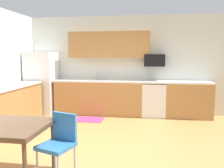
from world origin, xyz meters
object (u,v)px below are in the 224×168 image
Objects in this scene: refrigerator at (42,83)px; oven_range at (154,99)px; microwave at (154,60)px; chair_near_table at (59,140)px.

refrigerator is 1.88× the size of oven_range.
refrigerator is 3.16× the size of microwave.
refrigerator is 3.83m from chair_near_table.
refrigerator is at bearing -176.68° from microwave.
refrigerator reaches higher than chair_near_table.
microwave is at bearing 3.32° from refrigerator.
refrigerator reaches higher than microwave.
microwave is at bearing 69.79° from chair_near_table.
microwave is at bearing 90.00° from oven_range.
oven_range is 1.69× the size of microwave.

